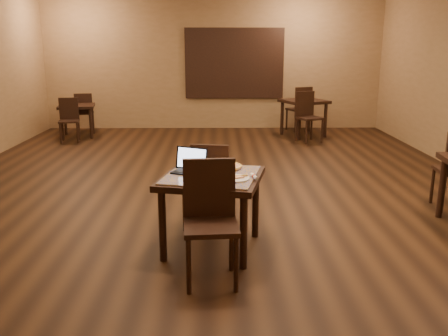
{
  "coord_description": "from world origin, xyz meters",
  "views": [
    {
      "loc": [
        0.09,
        -6.53,
        1.97
      ],
      "look_at": [
        0.15,
        -2.22,
        0.85
      ],
      "focal_mm": 38.0,
      "sensor_mm": 36.0,
      "label": 1
    }
  ],
  "objects_px": {
    "other_table_b_chair_near": "(69,117)",
    "other_table_b_chair_far": "(84,110)",
    "chair_main_far": "(211,180)",
    "other_table_a_chair_far": "(301,106)",
    "laptop": "(191,166)",
    "other_table_b": "(77,110)",
    "chair_main_near": "(210,213)",
    "pizza_pan": "(224,168)",
    "other_table_a": "(304,106)",
    "other_table_a_chair_near": "(307,114)",
    "tiled_table": "(212,185)"
  },
  "relations": [
    {
      "from": "other_table_b_chair_far",
      "to": "other_table_a_chair_near",
      "type": "bearing_deg",
      "value": 156.18
    },
    {
      "from": "chair_main_near",
      "to": "other_table_a",
      "type": "relative_size",
      "value": 0.92
    },
    {
      "from": "chair_main_near",
      "to": "laptop",
      "type": "height_order",
      "value": "chair_main_near"
    },
    {
      "from": "pizza_pan",
      "to": "chair_main_near",
      "type": "bearing_deg",
      "value": -98.48
    },
    {
      "from": "other_table_a",
      "to": "other_table_b_chair_far",
      "type": "relative_size",
      "value": 1.24
    },
    {
      "from": "other_table_b_chair_near",
      "to": "other_table_b_chair_far",
      "type": "bearing_deg",
      "value": 77.44
    },
    {
      "from": "chair_main_near",
      "to": "other_table_a",
      "type": "distance_m",
      "value": 6.94
    },
    {
      "from": "tiled_table",
      "to": "chair_main_far",
      "type": "xyz_separation_m",
      "value": [
        -0.01,
        0.62,
        -0.13
      ]
    },
    {
      "from": "other_table_a",
      "to": "other_table_b",
      "type": "distance_m",
      "value": 5.01
    },
    {
      "from": "pizza_pan",
      "to": "other_table_a_chair_far",
      "type": "distance_m",
      "value": 6.69
    },
    {
      "from": "chair_main_near",
      "to": "pizza_pan",
      "type": "height_order",
      "value": "chair_main_near"
    },
    {
      "from": "pizza_pan",
      "to": "other_table_a_chair_far",
      "type": "bearing_deg",
      "value": 73.59
    },
    {
      "from": "pizza_pan",
      "to": "chair_main_far",
      "type": "bearing_deg",
      "value": 109.24
    },
    {
      "from": "pizza_pan",
      "to": "other_table_a",
      "type": "xyz_separation_m",
      "value": [
        1.85,
        5.8,
        -0.1
      ]
    },
    {
      "from": "chair_main_far",
      "to": "tiled_table",
      "type": "bearing_deg",
      "value": 99.23
    },
    {
      "from": "pizza_pan",
      "to": "other_table_b_chair_near",
      "type": "distance_m",
      "value": 6.15
    },
    {
      "from": "other_table_b",
      "to": "other_table_a_chair_far",
      "type": "bearing_deg",
      "value": -3.88
    },
    {
      "from": "chair_main_far",
      "to": "laptop",
      "type": "height_order",
      "value": "laptop"
    },
    {
      "from": "tiled_table",
      "to": "other_table_b_chair_far",
      "type": "distance_m",
      "value": 7.22
    },
    {
      "from": "laptop",
      "to": "other_table_a_chair_near",
      "type": "distance_m",
      "value": 5.74
    },
    {
      "from": "chair_main_near",
      "to": "chair_main_far",
      "type": "xyz_separation_m",
      "value": [
        -0.01,
        1.23,
        -0.05
      ]
    },
    {
      "from": "pizza_pan",
      "to": "other_table_a_chair_far",
      "type": "xyz_separation_m",
      "value": [
        1.89,
        6.42,
        -0.18
      ]
    },
    {
      "from": "chair_main_near",
      "to": "other_table_a",
      "type": "bearing_deg",
      "value": 69.24
    },
    {
      "from": "chair_main_far",
      "to": "pizza_pan",
      "type": "height_order",
      "value": "chair_main_far"
    },
    {
      "from": "other_table_b",
      "to": "other_table_b_chair_near",
      "type": "bearing_deg",
      "value": -102.56
    },
    {
      "from": "chair_main_far",
      "to": "other_table_a_chair_far",
      "type": "distance_m",
      "value": 6.37
    },
    {
      "from": "pizza_pan",
      "to": "other_table_a_chair_far",
      "type": "height_order",
      "value": "other_table_a_chair_far"
    },
    {
      "from": "tiled_table",
      "to": "chair_main_near",
      "type": "distance_m",
      "value": 0.61
    },
    {
      "from": "other_table_a_chair_far",
      "to": "laptop",
      "type": "bearing_deg",
      "value": 47.72
    },
    {
      "from": "chair_main_near",
      "to": "other_table_b_chair_near",
      "type": "height_order",
      "value": "chair_main_near"
    },
    {
      "from": "other_table_a_chair_far",
      "to": "other_table_b_chair_near",
      "type": "height_order",
      "value": "other_table_a_chair_far"
    },
    {
      "from": "other_table_a",
      "to": "other_table_b_chair_far",
      "type": "xyz_separation_m",
      "value": [
        -4.99,
        0.52,
        -0.15
      ]
    },
    {
      "from": "tiled_table",
      "to": "chair_main_far",
      "type": "height_order",
      "value": "chair_main_far"
    },
    {
      "from": "other_table_b_chair_near",
      "to": "laptop",
      "type": "bearing_deg",
      "value": -73.11
    },
    {
      "from": "other_table_a_chair_near",
      "to": "pizza_pan",
      "type": "bearing_deg",
      "value": -132.93
    },
    {
      "from": "other_table_a_chair_far",
      "to": "other_table_b_chair_near",
      "type": "xyz_separation_m",
      "value": [
        -5.06,
        -1.15,
        -0.07
      ]
    },
    {
      "from": "laptop",
      "to": "other_table_b",
      "type": "bearing_deg",
      "value": 140.4
    },
    {
      "from": "other_table_b_chair_far",
      "to": "chair_main_near",
      "type": "bearing_deg",
      "value": 101.84
    },
    {
      "from": "chair_main_far",
      "to": "laptop",
      "type": "xyz_separation_m",
      "value": [
        -0.19,
        -0.51,
        0.29
      ]
    },
    {
      "from": "pizza_pan",
      "to": "other_table_b",
      "type": "bearing_deg",
      "value": 118.56
    },
    {
      "from": "other_table_a",
      "to": "other_table_a_chair_near",
      "type": "distance_m",
      "value": 0.62
    },
    {
      "from": "chair_main_near",
      "to": "laptop",
      "type": "relative_size",
      "value": 2.57
    },
    {
      "from": "tiled_table",
      "to": "other_table_a",
      "type": "relative_size",
      "value": 0.97
    },
    {
      "from": "chair_main_far",
      "to": "other_table_b",
      "type": "relative_size",
      "value": 1.08
    },
    {
      "from": "other_table_a_chair_far",
      "to": "other_table_b_chair_near",
      "type": "distance_m",
      "value": 5.19
    },
    {
      "from": "other_table_a_chair_far",
      "to": "other_table_b_chair_far",
      "type": "bearing_deg",
      "value": -22.58
    },
    {
      "from": "chair_main_far",
      "to": "other_table_b_chair_near",
      "type": "bearing_deg",
      "value": -50.0
    },
    {
      "from": "chair_main_far",
      "to": "other_table_b_chair_far",
      "type": "bearing_deg",
      "value": -55.04
    },
    {
      "from": "pizza_pan",
      "to": "other_table_b_chair_far",
      "type": "distance_m",
      "value": 7.06
    },
    {
      "from": "other_table_a_chair_far",
      "to": "other_table_b",
      "type": "relative_size",
      "value": 1.18
    }
  ]
}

